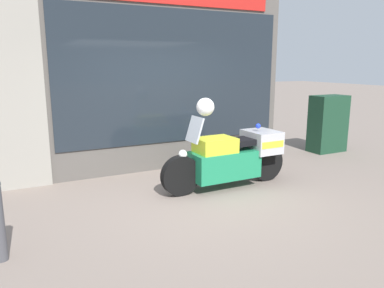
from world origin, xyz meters
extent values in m
plane|color=gray|center=(0.00, 0.00, 0.00)|extent=(60.00, 60.00, 0.00)
cube|color=#56514C|center=(0.00, 2.00, 1.76)|extent=(5.74, 0.40, 3.53)
cube|color=gray|center=(-2.42, 2.03, 1.76)|extent=(0.90, 0.55, 3.53)
cube|color=#1E262D|center=(0.42, 1.79, 1.81)|extent=(4.60, 0.02, 2.53)
cube|color=slate|center=(0.38, 2.01, 0.28)|extent=(4.38, 0.30, 0.55)
cube|color=silver|center=(0.38, 2.15, 1.18)|extent=(4.38, 0.02, 1.30)
cube|color=beige|center=(0.38, 2.01, 1.83)|extent=(4.38, 0.30, 0.02)
cube|color=#195623|center=(-1.27, 2.01, 1.87)|extent=(0.18, 0.04, 0.06)
cube|color=navy|center=(-0.44, 2.01, 1.87)|extent=(0.18, 0.04, 0.06)
cube|color=#C68E19|center=(0.38, 2.01, 1.87)|extent=(0.18, 0.04, 0.06)
cube|color=maroon|center=(1.20, 2.01, 1.87)|extent=(0.18, 0.04, 0.06)
cube|color=#B7B2A8|center=(2.02, 2.01, 1.87)|extent=(0.18, 0.04, 0.06)
cube|color=#2866B7|center=(-1.15, 1.94, 0.69)|extent=(0.19, 0.02, 0.27)
cube|color=orange|center=(-0.13, 1.94, 0.69)|extent=(0.19, 0.02, 0.27)
cube|color=red|center=(0.89, 1.94, 0.69)|extent=(0.19, 0.03, 0.27)
cube|color=yellow|center=(1.90, 1.94, 0.69)|extent=(0.19, 0.03, 0.27)
cylinder|color=black|center=(-0.19, 0.27, 0.32)|extent=(0.65, 0.15, 0.65)
cylinder|color=black|center=(1.52, 0.29, 0.32)|extent=(0.65, 0.15, 0.65)
cube|color=#1E8456|center=(0.62, 0.28, 0.41)|extent=(1.17, 0.55, 0.46)
cube|color=yellow|center=(0.44, 0.28, 0.74)|extent=(0.64, 0.49, 0.27)
cube|color=black|center=(0.88, 0.28, 0.77)|extent=(0.68, 0.41, 0.10)
cube|color=#B7B7BC|center=(1.39, 0.29, 0.73)|extent=(0.52, 0.63, 0.38)
cube|color=yellow|center=(1.39, 0.29, 0.73)|extent=(0.47, 0.64, 0.11)
cube|color=#B2BCC6|center=(0.06, 0.27, 1.05)|extent=(0.16, 0.38, 0.41)
sphere|color=white|center=(-0.15, 0.27, 0.67)|extent=(0.14, 0.14, 0.14)
sphere|color=blue|center=(1.31, 0.29, 1.01)|extent=(0.09, 0.09, 0.09)
cube|color=#193D28|center=(4.24, 1.47, 0.67)|extent=(0.85, 0.49, 1.34)
sphere|color=white|center=(0.25, 0.27, 1.40)|extent=(0.29, 0.29, 0.29)
camera|label=1|loc=(-2.60, -4.90, 2.07)|focal=35.00mm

